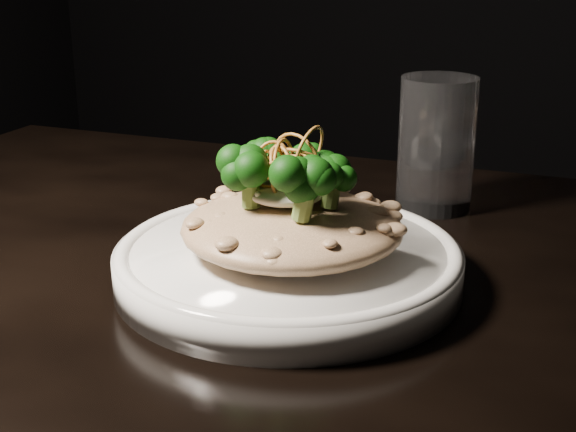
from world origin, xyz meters
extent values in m
cube|color=black|center=(0.00, 0.00, 0.73)|extent=(1.10, 0.80, 0.04)
cylinder|color=black|center=(-0.48, 0.33, 0.35)|extent=(0.05, 0.05, 0.71)
cylinder|color=white|center=(0.00, 0.02, 0.76)|extent=(0.27, 0.27, 0.03)
ellipsoid|color=brown|center=(0.00, 0.02, 0.80)|extent=(0.17, 0.17, 0.04)
ellipsoid|color=silver|center=(0.00, 0.02, 0.82)|extent=(0.06, 0.06, 0.02)
cylinder|color=white|center=(0.07, 0.24, 0.82)|extent=(0.09, 0.09, 0.13)
camera|label=1|loc=(0.21, -0.52, 1.01)|focal=50.00mm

